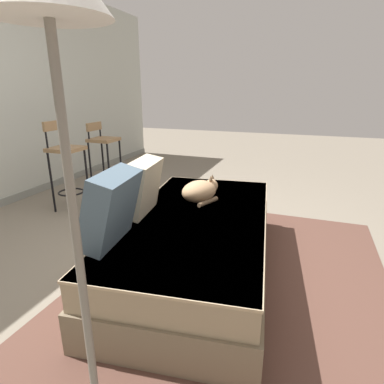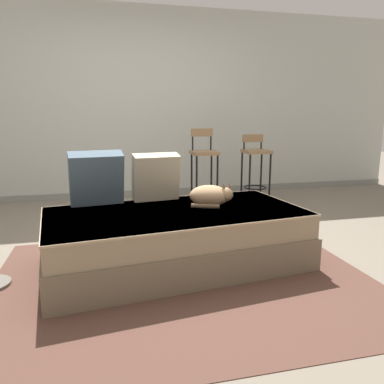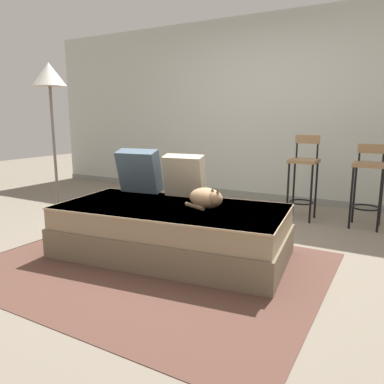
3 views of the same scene
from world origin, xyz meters
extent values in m
plane|color=slate|center=(0.00, 0.00, 0.00)|extent=(16.00, 16.00, 0.00)
cube|color=#B7BCB2|center=(0.00, 2.25, 1.30)|extent=(8.00, 0.10, 2.60)
cube|color=gray|center=(0.00, 2.20, 0.04)|extent=(8.00, 0.02, 0.09)
cube|color=brown|center=(0.00, -0.70, 0.00)|extent=(2.67, 2.10, 0.01)
cube|color=#766750|center=(0.00, -0.40, 0.13)|extent=(2.08, 1.23, 0.25)
cube|color=#9E896B|center=(0.00, -0.40, 0.35)|extent=(2.04, 1.19, 0.19)
cube|color=tan|center=(0.00, -0.40, 0.43)|extent=(2.05, 1.20, 0.02)
cube|color=#4C6070|center=(-0.59, -0.07, 0.66)|extent=(0.45, 0.30, 0.44)
cube|color=beige|center=(-0.10, -0.01, 0.65)|extent=(0.41, 0.26, 0.41)
ellipsoid|color=tan|center=(0.29, -0.31, 0.53)|extent=(0.39, 0.34, 0.17)
sphere|color=tan|center=(0.41, -0.38, 0.55)|extent=(0.11, 0.11, 0.11)
cone|color=brown|center=(0.39, -0.38, 0.62)|extent=(0.03, 0.03, 0.04)
cone|color=brown|center=(0.44, -0.38, 0.62)|extent=(0.03, 0.03, 0.04)
cylinder|color=brown|center=(0.23, -0.40, 0.47)|extent=(0.22, 0.11, 0.04)
cylinder|color=black|center=(0.57, 1.22, 0.34)|extent=(0.02, 0.02, 0.68)
cylinder|color=black|center=(0.84, 1.22, 0.34)|extent=(0.02, 0.02, 0.68)
cylinder|color=black|center=(0.57, 1.48, 0.34)|extent=(0.02, 0.02, 0.68)
cylinder|color=black|center=(0.84, 1.48, 0.34)|extent=(0.02, 0.02, 0.68)
torus|color=black|center=(0.71, 1.35, 0.21)|extent=(0.28, 0.28, 0.02)
cube|color=olive|center=(0.71, 1.35, 0.70)|extent=(0.32, 0.32, 0.04)
cylinder|color=black|center=(0.59, 1.48, 0.81)|extent=(0.02, 0.02, 0.26)
cylinder|color=black|center=(0.83, 1.48, 0.81)|extent=(0.02, 0.02, 0.26)
cube|color=olive|center=(0.71, 1.48, 0.94)|extent=(0.28, 0.03, 0.10)
cylinder|color=black|center=(1.26, 1.21, 0.34)|extent=(0.02, 0.02, 0.68)
cylinder|color=black|center=(1.54, 1.21, 0.34)|extent=(0.02, 0.02, 0.68)
cylinder|color=black|center=(1.26, 1.49, 0.34)|extent=(0.02, 0.02, 0.68)
cylinder|color=black|center=(1.54, 1.49, 0.34)|extent=(0.02, 0.02, 0.68)
torus|color=black|center=(1.40, 1.35, 0.22)|extent=(0.30, 0.30, 0.02)
cube|color=olive|center=(1.40, 1.35, 0.70)|extent=(0.32, 0.32, 0.04)
cylinder|color=black|center=(1.28, 1.48, 0.77)|extent=(0.02, 0.02, 0.18)
cylinder|color=black|center=(1.52, 1.48, 0.77)|extent=(0.02, 0.02, 0.18)
cube|color=olive|center=(1.40, 1.48, 0.86)|extent=(0.28, 0.03, 0.10)
camera|label=1|loc=(-2.05, -1.10, 1.32)|focal=30.00mm
camera|label=2|loc=(-0.53, -3.13, 1.17)|focal=35.00mm
camera|label=3|loc=(1.71, -3.05, 1.19)|focal=35.00mm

